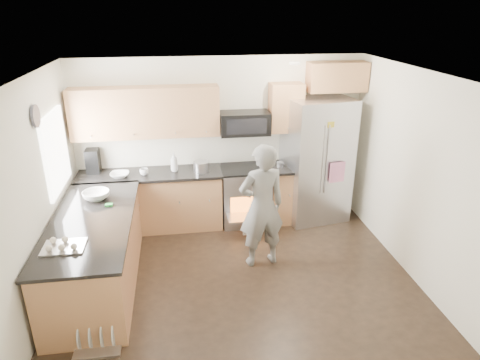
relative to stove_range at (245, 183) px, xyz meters
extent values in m
plane|color=black|center=(-0.35, -1.69, -0.68)|extent=(4.50, 4.50, 0.00)
cube|color=white|center=(-0.35, 0.31, 0.62)|extent=(4.50, 0.04, 2.60)
cube|color=white|center=(-0.35, -3.69, 0.62)|extent=(4.50, 0.04, 2.60)
cube|color=white|center=(-2.60, -1.69, 0.62)|extent=(0.04, 4.00, 2.60)
cube|color=white|center=(1.90, -1.69, 0.62)|extent=(0.04, 4.00, 2.60)
cube|color=white|center=(-0.35, -1.69, 1.92)|extent=(4.50, 4.00, 0.04)
cube|color=white|center=(-2.58, -0.69, 0.87)|extent=(0.04, 1.00, 1.00)
cylinder|color=#FFEBCC|center=(0.55, -0.59, 1.91)|extent=(0.14, 0.14, 0.02)
cylinder|color=#474754|center=(-2.57, -1.24, 1.47)|extent=(0.03, 0.26, 0.26)
cube|color=#A96A43|center=(-1.48, 0.01, -0.24)|extent=(2.15, 0.60, 0.87)
cube|color=black|center=(-1.48, 0.00, 0.23)|extent=(2.19, 0.64, 0.04)
cube|color=#A96A43|center=(0.65, 0.01, -0.24)|extent=(0.50, 0.60, 0.87)
cube|color=black|center=(0.65, 0.00, 0.23)|extent=(0.54, 0.64, 0.04)
cube|color=#A96A43|center=(-1.47, 0.14, 1.15)|extent=(2.16, 0.33, 0.74)
cube|color=#A96A43|center=(0.65, 0.14, 1.15)|extent=(0.50, 0.33, 0.74)
cube|color=#A96A43|center=(1.43, 0.14, 1.60)|extent=(0.90, 0.33, 0.44)
imported|color=silver|center=(-1.91, -0.10, 0.28)|extent=(0.28, 0.28, 0.07)
imported|color=silver|center=(-1.10, 0.03, 0.39)|extent=(0.11, 0.11, 0.29)
imported|color=silver|center=(-1.55, -0.07, 0.30)|extent=(0.13, 0.13, 0.10)
cylinder|color=#B7B7BC|center=(-0.69, -0.05, 0.33)|extent=(0.24, 0.24, 0.16)
cube|color=black|center=(-2.31, 0.17, 0.43)|extent=(0.19, 0.23, 0.36)
cylinder|color=#B7B7BC|center=(0.55, -0.03, 0.29)|extent=(0.10, 0.10, 0.08)
cube|color=#A96A43|center=(-2.10, -1.44, -0.24)|extent=(0.90, 2.30, 0.87)
cube|color=black|center=(-2.10, -1.44, 0.23)|extent=(0.96, 2.36, 0.04)
imported|color=silver|center=(-2.12, -0.85, 0.30)|extent=(0.35, 0.35, 0.11)
cube|color=green|center=(-1.93, -1.09, 0.26)|extent=(0.09, 0.06, 0.03)
cube|color=#B7B7BC|center=(-2.27, -2.07, 0.29)|extent=(0.43, 0.33, 0.09)
cube|color=#B7B7BC|center=(0.00, -0.01, -0.23)|extent=(0.76, 0.62, 0.90)
cube|color=black|center=(0.00, -0.01, 0.24)|extent=(0.76, 0.60, 0.03)
cube|color=orange|center=(0.00, -0.33, -0.28)|extent=(0.56, 0.02, 0.34)
cube|color=#B7B7BC|center=(0.00, -0.49, -0.36)|extent=(0.70, 0.34, 0.03)
cube|color=beige|center=(0.00, -0.54, -0.50)|extent=(0.24, 0.03, 0.28)
cube|color=black|center=(0.00, 0.11, 0.94)|extent=(0.76, 0.40, 0.34)
cube|color=#B7B7BC|center=(1.15, 0.01, 0.32)|extent=(1.09, 0.91, 1.99)
cylinder|color=#B7B7BC|center=(1.12, -0.38, 0.46)|extent=(0.03, 0.03, 1.08)
cylinder|color=#B7B7BC|center=(1.18, -0.38, 0.46)|extent=(0.03, 0.03, 1.08)
cube|color=pink|center=(1.37, -0.38, 0.24)|extent=(0.26, 0.05, 0.32)
cube|color=#8CA7E0|center=(0.96, -0.38, 0.78)|extent=(0.19, 0.04, 0.24)
imported|color=gray|center=(0.02, -1.25, 0.18)|extent=(0.68, 0.51, 1.71)
cube|color=#B7B7BC|center=(-1.95, -2.55, -0.66)|extent=(0.47, 0.38, 0.03)
cylinder|color=silver|center=(-2.12, -2.54, -0.52)|extent=(0.02, 0.26, 0.26)
cylinder|color=silver|center=(-2.01, -2.55, -0.52)|extent=(0.02, 0.26, 0.26)
cylinder|color=silver|center=(-1.89, -2.55, -0.52)|extent=(0.02, 0.26, 0.26)
cylinder|color=silver|center=(-1.78, -2.55, -0.52)|extent=(0.02, 0.26, 0.26)
camera|label=1|loc=(-1.00, -6.19, 2.62)|focal=32.00mm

